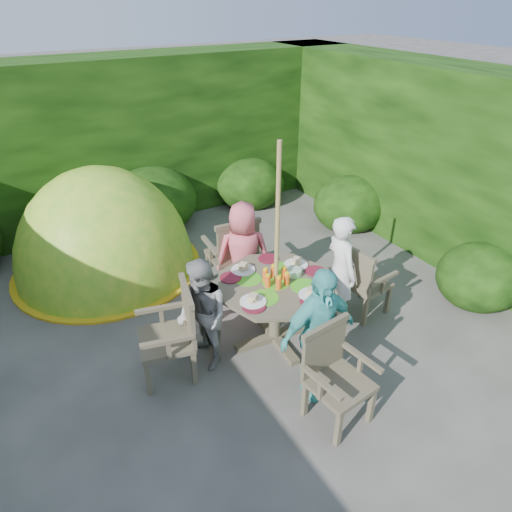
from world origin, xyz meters
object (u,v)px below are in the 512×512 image
garden_chair_left (174,332)px  patio_table (276,292)px  garden_chair_right (362,280)px  dome_tent (110,269)px  child_right (340,271)px  child_left (202,315)px  child_front (318,334)px  garden_chair_back (234,253)px  garden_chair_front (334,374)px  parasol_pole (277,252)px  child_back (243,255)px

garden_chair_left → patio_table: bearing=98.9°
garden_chair_right → dome_tent: size_ratio=0.30×
child_right → child_left: size_ratio=1.11×
child_front → garden_chair_back: bearing=85.2°
child_front → garden_chair_front: bearing=-97.7°
parasol_pole → child_left: size_ratio=1.87×
parasol_pole → garden_chair_left: size_ratio=2.36×
patio_table → garden_chair_left: 1.11m
garden_chair_back → child_back: (-0.02, -0.29, 0.13)m
patio_table → dome_tent: dome_tent is taller
garden_chair_left → garden_chair_back: garden_chair_back is taller
child_right → garden_chair_right: bearing=-89.9°
garden_chair_left → garden_chair_back: (1.18, 1.02, 0.02)m
garden_chair_left → child_right: size_ratio=0.71×
patio_table → child_back: child_back is taller
garden_chair_back → child_right: size_ratio=0.74×
child_back → dome_tent: bearing=-29.5°
child_left → dome_tent: bearing=-172.9°
child_right → child_left: 1.60m
garden_chair_right → child_left: child_left is taller
garden_chair_right → dome_tent: dome_tent is taller
garden_chair_back → child_back: child_back is taller
child_back → child_left: bearing=62.9°
parasol_pole → garden_chair_front: parasol_pole is taller
garden_chair_back → dome_tent: size_ratio=0.34×
parasol_pole → child_right: (0.80, -0.06, -0.44)m
garden_chair_right → child_right: child_right is taller
child_right → child_back: size_ratio=1.01×
garden_chair_left → garden_chair_front: size_ratio=1.07×
child_left → parasol_pole: bearing=83.3°
garden_chair_left → garden_chair_front: (0.99, -1.17, -0.03)m
patio_table → parasol_pole: (-0.00, -0.00, 0.48)m
garden_chair_right → garden_chair_front: size_ratio=0.98×
parasol_pole → garden_chair_right: parasol_pole is taller
parasol_pole → dome_tent: bearing=116.4°
parasol_pole → garden_chair_left: (-1.10, 0.07, -0.60)m
child_back → garden_chair_front: bearing=107.4°
garden_chair_right → child_right: (-0.30, 0.04, 0.20)m
garden_chair_right → child_back: size_ratio=0.67×
child_front → patio_table: bearing=84.9°
child_right → child_back: bearing=47.9°
garden_chair_left → child_right: bearing=98.6°
child_back → child_front: bearing=107.9°
patio_table → child_back: size_ratio=1.06×
child_right → child_back: (-0.74, 0.86, -0.01)m
garden_chair_right → child_back: bearing=42.4°
garden_chair_right → garden_chair_left: 2.20m
garden_chair_front → child_front: child_front is taller
parasol_pole → child_front: (-0.06, -0.80, -0.43)m
child_left → garden_chair_back: bearing=137.1°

